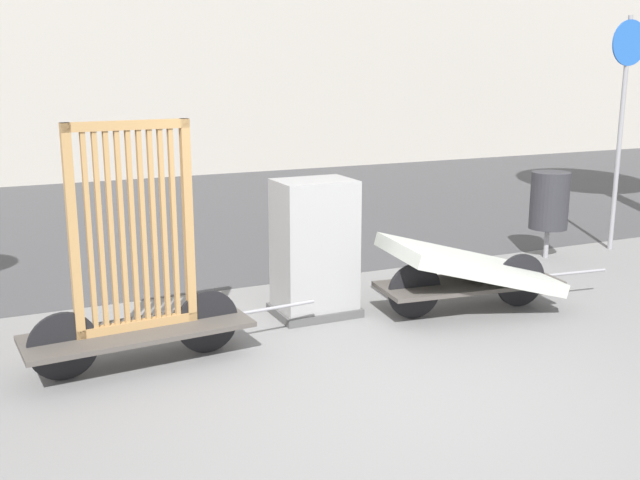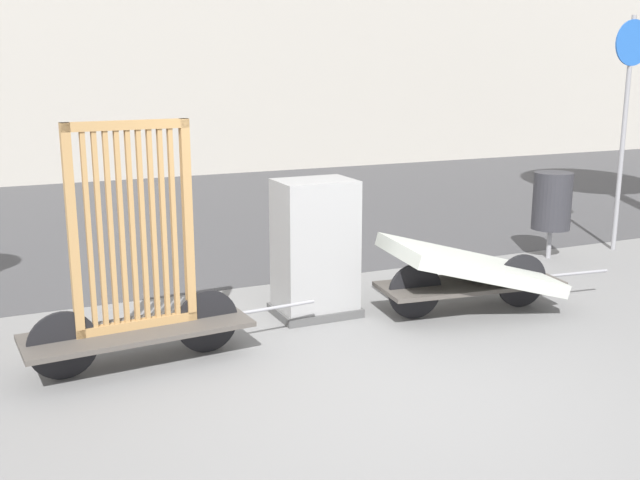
% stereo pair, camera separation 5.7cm
% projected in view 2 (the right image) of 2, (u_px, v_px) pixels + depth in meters
% --- Properties ---
extents(ground_plane, '(60.00, 60.00, 0.00)m').
position_uv_depth(ground_plane, '(398.00, 396.00, 5.49)').
color(ground_plane, slate).
extents(road_strip, '(56.00, 8.63, 0.01)m').
position_uv_depth(road_strip, '(166.00, 216.00, 12.08)').
color(road_strip, '#424244').
rests_on(road_strip, ground_plane).
extents(bike_cart_with_bedframe, '(2.52, 0.76, 1.96)m').
position_uv_depth(bike_cart_with_bedframe, '(137.00, 287.00, 5.93)').
color(bike_cart_with_bedframe, '#4C4742').
rests_on(bike_cart_with_bedframe, ground_plane).
extents(bike_cart_with_mattress, '(2.52, 1.18, 0.76)m').
position_uv_depth(bike_cart_with_mattress, '(471.00, 269.00, 7.27)').
color(bike_cart_with_mattress, '#4C4742').
rests_on(bike_cart_with_mattress, ground_plane).
extents(utility_cabinet, '(0.79, 0.60, 1.32)m').
position_uv_depth(utility_cabinet, '(315.00, 253.00, 7.17)').
color(utility_cabinet, '#4C4C4C').
rests_on(utility_cabinet, ground_plane).
extents(trash_bin, '(0.47, 0.47, 1.09)m').
position_uv_depth(trash_bin, '(552.00, 201.00, 9.29)').
color(trash_bin, gray).
rests_on(trash_bin, ground_plane).
extents(sign_post, '(0.56, 0.06, 2.98)m').
position_uv_depth(sign_post, '(627.00, 102.00, 9.45)').
color(sign_post, gray).
rests_on(sign_post, ground_plane).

